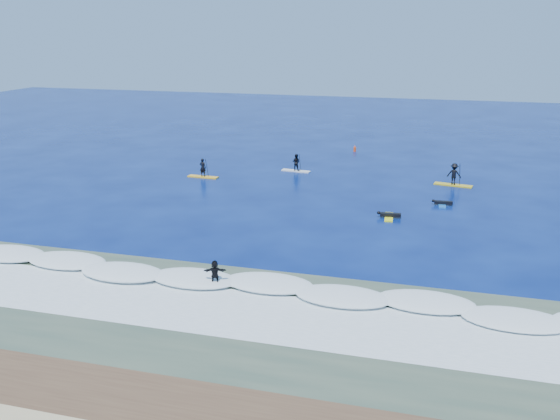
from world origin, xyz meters
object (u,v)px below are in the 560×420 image
(sup_paddler_right, at_px, (454,176))
(marker_buoy, at_px, (355,149))
(sup_paddler_left, at_px, (203,171))
(wave_surfer, at_px, (215,274))
(prone_paddler_near, at_px, (389,216))
(prone_paddler_far, at_px, (442,203))
(sup_paddler_center, at_px, (296,164))

(sup_paddler_right, xyz_separation_m, marker_buoy, (-10.41, 12.43, -0.57))
(sup_paddler_left, distance_m, wave_surfer, 24.65)
(sup_paddler_right, relative_size, wave_surfer, 1.67)
(prone_paddler_near, xyz_separation_m, prone_paddler_far, (3.51, 4.31, -0.01))
(sup_paddler_left, relative_size, prone_paddler_near, 1.32)
(sup_paddler_center, relative_size, prone_paddler_far, 1.39)
(prone_paddler_near, height_order, prone_paddler_far, prone_paddler_near)
(prone_paddler_near, height_order, wave_surfer, wave_surfer)
(sup_paddler_left, xyz_separation_m, sup_paddler_right, (21.55, 2.98, 0.25))
(wave_surfer, bearing_deg, marker_buoy, 69.50)
(sup_paddler_left, xyz_separation_m, prone_paddler_far, (20.84, -3.42, -0.48))
(prone_paddler_far, bearing_deg, sup_paddler_right, -9.40)
(sup_paddler_center, relative_size, wave_surfer, 1.41)
(prone_paddler_far, bearing_deg, sup_paddler_left, 77.59)
(prone_paddler_far, xyz_separation_m, marker_buoy, (-9.70, 18.84, 0.16))
(sup_paddler_right, bearing_deg, sup_paddler_left, -161.32)
(wave_surfer, distance_m, marker_buoy, 37.96)
(sup_paddler_left, height_order, wave_surfer, sup_paddler_left)
(sup_paddler_center, bearing_deg, wave_surfer, -77.78)
(sup_paddler_left, relative_size, sup_paddler_center, 1.04)
(sup_paddler_right, xyz_separation_m, wave_surfer, (-11.54, -25.51, -0.09))
(prone_paddler_near, relative_size, wave_surfer, 1.11)
(sup_paddler_right, bearing_deg, sup_paddler_center, -175.48)
(sup_paddler_right, xyz_separation_m, prone_paddler_near, (-4.22, -10.71, -0.72))
(sup_paddler_left, bearing_deg, sup_paddler_center, 34.78)
(marker_buoy, bearing_deg, wave_surfer, -91.70)
(wave_surfer, bearing_deg, sup_paddler_right, 46.87)
(prone_paddler_near, bearing_deg, sup_paddler_center, 34.32)
(sup_paddler_right, height_order, marker_buoy, sup_paddler_right)
(sup_paddler_left, height_order, marker_buoy, sup_paddler_left)
(sup_paddler_right, distance_m, prone_paddler_far, 6.49)
(sup_paddler_left, distance_m, prone_paddler_near, 18.98)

